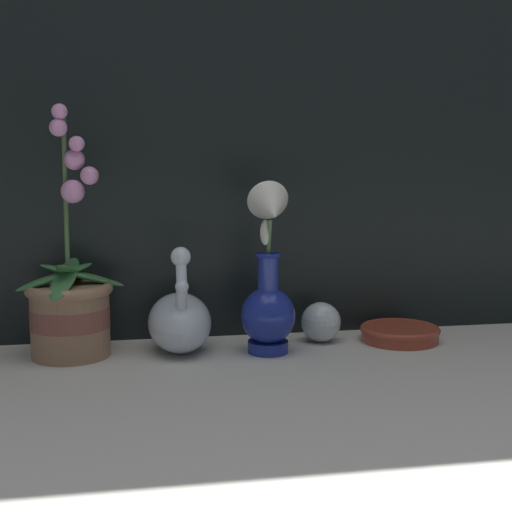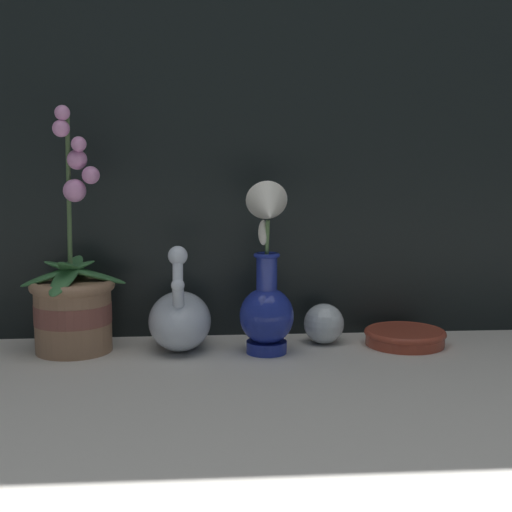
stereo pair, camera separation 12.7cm
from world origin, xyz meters
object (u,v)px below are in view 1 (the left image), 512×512
Objects in this scene: blue_vase at (269,289)px; amber_dish at (400,332)px; orchid_potted_plant at (70,305)px; glass_sphere at (321,322)px; swan_figurine at (179,319)px.

amber_dish is (0.26, 0.04, -0.10)m from blue_vase.
amber_dish is at bearing 8.97° from blue_vase.
orchid_potted_plant is 0.46m from glass_sphere.
glass_sphere is (0.27, 0.02, -0.02)m from swan_figurine.
swan_figurine reaches higher than amber_dish.
orchid_potted_plant is 2.88× the size of amber_dish.
amber_dish is at bearing -8.25° from glass_sphere.
blue_vase is (0.15, -0.04, 0.06)m from swan_figurine.
orchid_potted_plant is 5.75× the size of glass_sphere.
orchid_potted_plant is 2.21× the size of swan_figurine.
blue_vase is at bearing -7.08° from orchid_potted_plant.
swan_figurine is at bearing 0.22° from orchid_potted_plant.
orchid_potted_plant is 0.19m from swan_figurine.
orchid_potted_plant reaches higher than blue_vase.
orchid_potted_plant is 0.61m from amber_dish.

